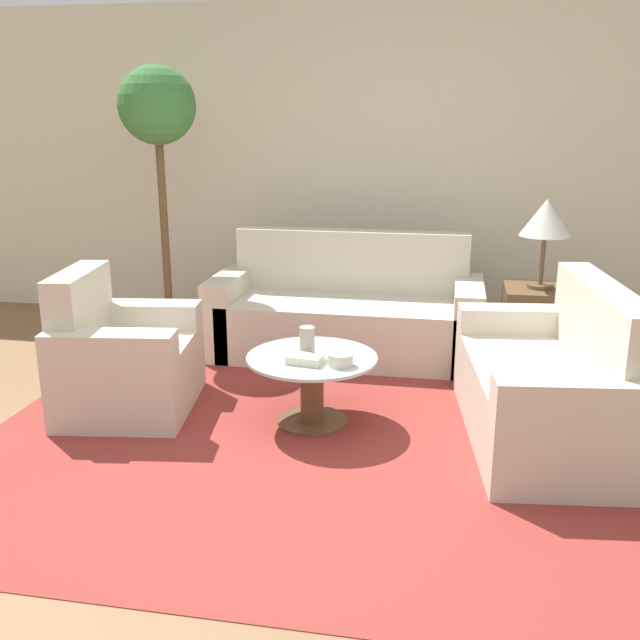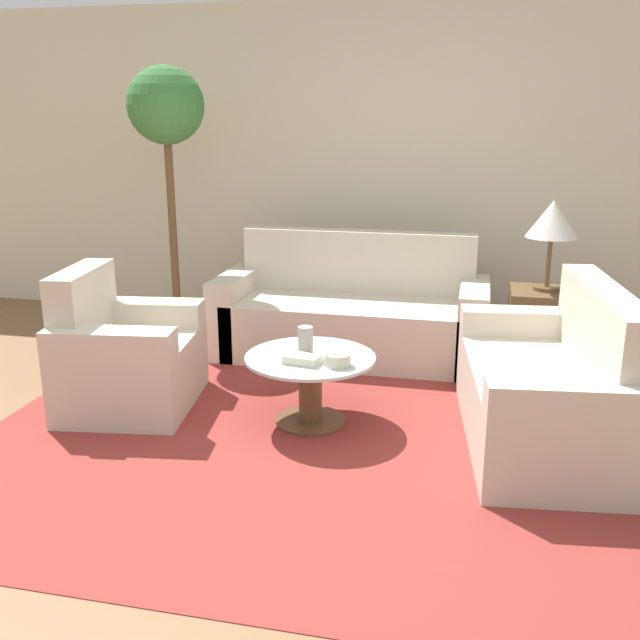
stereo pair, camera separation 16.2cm
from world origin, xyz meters
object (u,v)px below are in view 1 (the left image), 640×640
armchair (120,363)px  book_stack (305,360)px  table_lamp (546,220)px  sofa_main (347,315)px  coffee_table (312,380)px  potted_plant (159,143)px  vase (307,341)px  loveseat (555,390)px  bowl (340,359)px

armchair → book_stack: armchair is taller
armchair → table_lamp: 2.88m
sofa_main → armchair: sofa_main is taller
coffee_table → table_lamp: (1.35, 1.14, 0.79)m
book_stack → sofa_main: bearing=97.5°
sofa_main → armchair: 1.76m
table_lamp → potted_plant: potted_plant is taller
vase → book_stack: vase is taller
loveseat → book_stack: loveseat is taller
coffee_table → armchair: bearing=179.7°
coffee_table → vase: size_ratio=4.37×
potted_plant → bowl: bearing=-42.7°
vase → bowl: bearing=-31.0°
sofa_main → coffee_table: 1.30m
sofa_main → book_stack: bearing=-90.9°
table_lamp → book_stack: bearing=-137.1°
bowl → book_stack: size_ratio=0.69×
loveseat → book_stack: size_ratio=7.39×
potted_plant → book_stack: (1.39, -1.47, -1.09)m
armchair → book_stack: (1.16, -0.14, 0.15)m
sofa_main → potted_plant: size_ratio=0.94×
table_lamp → book_stack: table_lamp is taller
loveseat → vase: size_ratio=8.94×
loveseat → coffee_table: (-1.34, -0.04, -0.02)m
loveseat → potted_plant: size_ratio=0.74×
potted_plant → vase: size_ratio=12.13×
vase → sofa_main: bearing=88.4°
coffee_table → table_lamp: 1.94m
table_lamp → bowl: size_ratio=4.22×
bowl → book_stack: 0.20m
sofa_main → loveseat: (1.33, -1.26, -0.00)m
sofa_main → potted_plant: (-1.42, 0.04, 1.23)m
vase → bowl: size_ratio=1.21×
coffee_table → bowl: bowl is taller
loveseat → coffee_table: loveseat is taller
armchair → sofa_main: bearing=-50.4°
sofa_main → bowl: size_ratio=13.80×
loveseat → book_stack: (-1.35, -0.17, 0.15)m
armchair → book_stack: size_ratio=4.53×
book_stack → coffee_table: bearing=91.9°
loveseat → book_stack: bearing=-89.7°
loveseat → potted_plant: (-2.75, 1.30, 1.23)m
table_lamp → loveseat: bearing=-90.7°
coffee_table → table_lamp: size_ratio=1.25×
sofa_main → armchair: (-1.19, -1.30, -0.00)m
sofa_main → armchair: bearing=-132.5°
sofa_main → coffee_table: sofa_main is taller
armchair → vase: bearing=-98.0°
potted_plant → bowl: size_ratio=14.61×
loveseat → table_lamp: 1.34m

